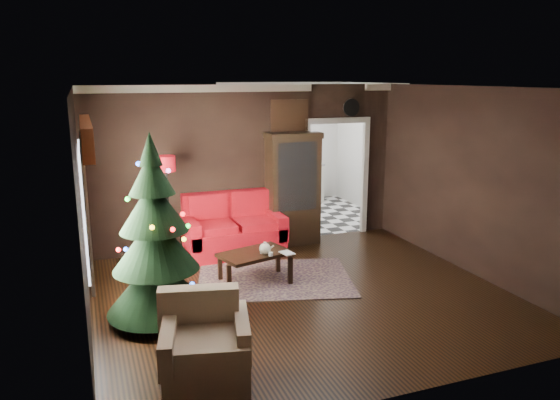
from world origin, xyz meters
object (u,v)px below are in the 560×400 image
object	(u,v)px
loveseat	(234,225)
armchair	(206,342)
teapot	(265,248)
kitchen_table	(296,202)
curio_cabinet	(293,191)
floor_lamp	(169,213)
wall_clock	(351,108)
christmas_tree	(155,238)
coffee_table	(255,267)

from	to	relation	value
loveseat	armchair	bearing A→B (deg)	-109.38
teapot	kitchen_table	xyz separation A→B (m)	(1.76, 3.15, -0.17)
armchair	curio_cabinet	bearing A→B (deg)	70.99
floor_lamp	wall_clock	size ratio (longest dim) A/B	5.70
christmas_tree	wall_clock	size ratio (longest dim) A/B	7.43
christmas_tree	kitchen_table	bearing A→B (deg)	48.21
loveseat	armchair	size ratio (longest dim) A/B	1.97
coffee_table	wall_clock	size ratio (longest dim) A/B	3.09
christmas_tree	wall_clock	xyz separation A→B (m)	(3.90, 2.50, 1.33)
curio_cabinet	coffee_table	size ratio (longest dim) A/B	1.92
floor_lamp	coffee_table	world-z (taller)	floor_lamp
floor_lamp	coffee_table	size ratio (longest dim) A/B	1.85
loveseat	christmas_tree	size ratio (longest dim) A/B	0.71
curio_cabinet	teapot	world-z (taller)	curio_cabinet
loveseat	wall_clock	bearing A→B (deg)	9.66
armchair	wall_clock	bearing A→B (deg)	61.37
christmas_tree	kitchen_table	xyz separation A→B (m)	(3.35, 3.75, -0.68)
loveseat	christmas_tree	xyz separation A→B (m)	(-1.55, -2.10, 0.55)
armchair	kitchen_table	xyz separation A→B (m)	(3.12, 5.39, -0.08)
curio_cabinet	wall_clock	bearing A→B (deg)	8.53
loveseat	kitchen_table	world-z (taller)	loveseat
loveseat	floor_lamp	distance (m)	1.15
curio_cabinet	christmas_tree	bearing A→B (deg)	-139.34
loveseat	wall_clock	world-z (taller)	wall_clock
curio_cabinet	floor_lamp	bearing A→B (deg)	-171.58
loveseat	coffee_table	world-z (taller)	loveseat
armchair	wall_clock	distance (m)	5.85
floor_lamp	coffee_table	bearing A→B (deg)	-50.51
christmas_tree	armchair	bearing A→B (deg)	-81.80
loveseat	kitchen_table	distance (m)	2.45
wall_clock	kitchen_table	distance (m)	2.43
kitchen_table	wall_clock	bearing A→B (deg)	-66.25
loveseat	teapot	world-z (taller)	loveseat
floor_lamp	armchair	world-z (taller)	floor_lamp
loveseat	wall_clock	distance (m)	3.04
curio_cabinet	christmas_tree	distance (m)	3.56
loveseat	curio_cabinet	xyz separation A→B (m)	(1.15, 0.22, 0.45)
loveseat	floor_lamp	size ratio (longest dim) A/B	0.93
coffee_table	curio_cabinet	bearing A→B (deg)	52.25
curio_cabinet	christmas_tree	size ratio (longest dim) A/B	0.80
kitchen_table	christmas_tree	bearing A→B (deg)	-131.79
loveseat	kitchen_table	bearing A→B (deg)	42.51
christmas_tree	kitchen_table	distance (m)	5.08
christmas_tree	kitchen_table	world-z (taller)	christmas_tree
loveseat	christmas_tree	world-z (taller)	christmas_tree
teapot	christmas_tree	bearing A→B (deg)	-159.29
christmas_tree	kitchen_table	size ratio (longest dim) A/B	3.17
floor_lamp	kitchen_table	size ratio (longest dim) A/B	2.43
curio_cabinet	coffee_table	distance (m)	2.11
christmas_tree	teapot	xyz separation A→B (m)	(1.59, 0.60, -0.50)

